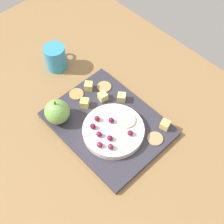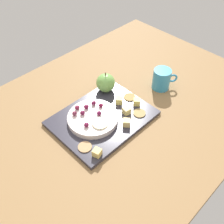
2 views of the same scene
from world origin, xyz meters
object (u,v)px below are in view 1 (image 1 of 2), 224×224
Objects in this scene: platter at (107,124)px; apple_whole at (57,112)px; grape_0 at (110,138)px; cheese_cube_0 at (103,96)px; grape_5 at (100,145)px; apple_slice_0 at (126,120)px; grape_2 at (93,126)px; cup at (55,57)px; cracker_2 at (155,139)px; cheese_cube_1 at (89,86)px; grape_4 at (130,133)px; grape_6 at (100,135)px; grape_3 at (97,119)px; grape_1 at (112,120)px; cheese_cube_3 at (165,125)px; cheese_cube_2 at (85,103)px; grape_7 at (111,147)px; cracker_0 at (76,95)px; serving_dish at (113,131)px; cheese_cube_4 at (122,97)px; cracker_1 at (104,87)px.

apple_whole is (-11.50, -9.72, 4.62)cm from platter.
platter is at bearing 144.43° from grape_0.
grape_5 is at bearing -45.16° from cheese_cube_0.
platter is 6.31× the size of apple_slice_0.
apple_whole is 16.93cm from grape_5.
grape_2 is 0.19× the size of cup.
grape_2 reaches higher than cracker_2.
grape_4 is (22.67, -3.57, 1.59)cm from cheese_cube_1.
apple_whole is 15.22cm from grape_6.
grape_3 reaches higher than apple_slice_0.
grape_1 is at bearing -27.40° from cheese_cube_0.
cheese_cube_3 is at bearing 41.17° from apple_whole.
cheese_cube_0 is 1.43× the size of grape_0.
cheese_cube_2 is 1.00× the size of cheese_cube_3.
grape_0 is (17.20, 5.65, -0.98)cm from apple_whole.
cup reaches higher than platter.
cheese_cube_0 is 1.43× the size of grape_7.
cracker_0 is 19.21cm from grape_6.
cracker_0 is (-18.83, 0.86, -0.83)cm from serving_dish.
grape_2 is at bearing -136.36° from serving_dish.
cracker_2 is at bearing 38.41° from grape_2.
serving_dish is 3.28× the size of apple_slice_0.
cheese_cube_4 is 27.82cm from cup.
grape_6 is at bearing -75.83° from grape_1.
cracker_2 is 2.61× the size of grape_1.
grape_3 is (12.29, -7.22, 1.58)cm from cheese_cube_1.
cheese_cube_0 is 6.05cm from cheese_cube_4.
cracker_1 is 23.57cm from grape_5.
cheese_cube_3 is 20.07cm from grape_6.
platter is at bearing -0.10° from cracker_0.
cheese_cube_2 is at bearing -5.67° from cracker_0.
grape_2 is at bearing -171.64° from grape_0.
cheese_cube_1 is 5.13cm from cracker_0.
cheese_cube_2 is 16.03cm from grape_0.
apple_whole reaches higher than grape_4.
cheese_cube_0 is at bearing 76.17° from apple_whole.
cup reaches higher than cheese_cube_1.
platter is 10.52cm from grape_7.
serving_dish is at bearing 43.64° from grape_2.
cheese_cube_1 is 5.26cm from cracker_1.
grape_7 reaches higher than serving_dish.
grape_2 reaches higher than cheese_cube_0.
grape_0 is at bearing -13.44° from grape_3.
grape_6 is at bearing -16.10° from cup.
cheese_cube_0 and cheese_cube_3 have the same top height.
cracker_0 is 2.61× the size of grape_1.
grape_5 is (3.72, -8.28, -0.09)cm from grape_1.
cracker_0 is at bearing -157.34° from cheese_cube_3.
cheese_cube_0 is at bearing 165.99° from grape_4.
cheese_cube_2 reaches higher than cracker_1.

